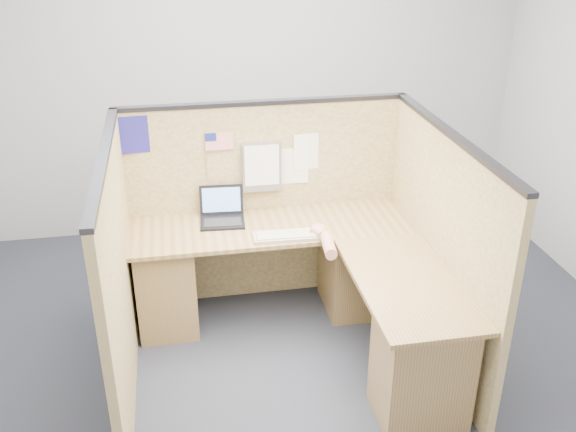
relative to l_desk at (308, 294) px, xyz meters
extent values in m
plane|color=#1F232C|center=(-0.18, -0.29, -0.39)|extent=(5.00, 5.00, 0.00)
plane|color=#A7AAAD|center=(-0.18, 1.96, 1.01)|extent=(5.00, 0.00, 5.00)
cube|color=olive|center=(-0.18, 0.71, 0.36)|extent=(2.05, 0.05, 1.50)
cube|color=#232328|center=(-0.18, 0.71, 1.12)|extent=(2.05, 0.06, 0.03)
cube|color=olive|center=(-1.18, -0.19, 0.36)|extent=(0.05, 1.80, 1.50)
cube|color=#232328|center=(-1.18, -0.19, 1.12)|extent=(0.06, 1.80, 0.03)
cube|color=olive|center=(0.82, -0.19, 0.36)|extent=(0.05, 1.80, 1.50)
cube|color=#232328|center=(0.82, -0.19, 1.12)|extent=(0.06, 1.80, 0.03)
cube|color=brown|center=(-0.18, 0.39, 0.32)|extent=(1.95, 0.60, 0.03)
cube|color=brown|center=(0.49, -0.49, 0.32)|extent=(0.60, 1.15, 0.03)
cube|color=brown|center=(-0.93, 0.39, -0.04)|extent=(0.40, 0.50, 0.70)
cube|color=brown|center=(0.42, 0.39, -0.04)|extent=(0.40, 0.50, 0.70)
cube|color=brown|center=(0.49, -0.81, -0.04)|extent=(0.50, 0.40, 0.70)
cube|color=black|center=(-0.52, 0.48, 0.35)|extent=(0.32, 0.25, 0.02)
cube|color=black|center=(-0.52, 0.63, 0.46)|extent=(0.31, 0.09, 0.21)
cube|color=#4C76AC|center=(-0.52, 0.62, 0.46)|extent=(0.27, 0.07, 0.17)
cube|color=gray|center=(-0.10, 0.19, 0.35)|extent=(0.48, 0.18, 0.02)
cube|color=silver|center=(-0.10, 0.19, 0.37)|extent=(0.43, 0.15, 0.01)
ellipsoid|color=silver|center=(0.10, 0.19, 0.36)|extent=(0.13, 0.10, 0.05)
ellipsoid|color=tan|center=(0.10, 0.18, 0.39)|extent=(0.10, 0.12, 0.05)
cylinder|color=tan|center=(0.11, 0.13, 0.37)|extent=(0.07, 0.05, 0.07)
cylinder|color=tan|center=(0.12, -0.03, 0.37)|extent=(0.11, 0.29, 0.09)
cube|color=navy|center=(-1.06, 0.68, 0.95)|extent=(0.19, 0.02, 0.26)
cylinder|color=olive|center=(-0.59, 0.67, 0.77)|extent=(0.01, 0.01, 0.34)
cube|color=red|center=(-0.50, 0.67, 0.88)|extent=(0.19, 0.00, 0.13)
cube|color=navy|center=(-0.56, 0.67, 0.91)|extent=(0.08, 0.00, 0.06)
cube|color=slate|center=(-0.21, 0.66, 0.67)|extent=(0.28, 0.05, 0.35)
cube|color=white|center=(-0.21, 0.63, 0.69)|extent=(0.24, 0.01, 0.30)
cube|color=white|center=(0.13, 0.68, 0.75)|extent=(0.21, 0.03, 0.27)
cube|color=white|center=(0.03, 0.68, 0.65)|extent=(0.21, 0.01, 0.27)
camera|label=1|loc=(-0.79, -3.55, 2.33)|focal=40.00mm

